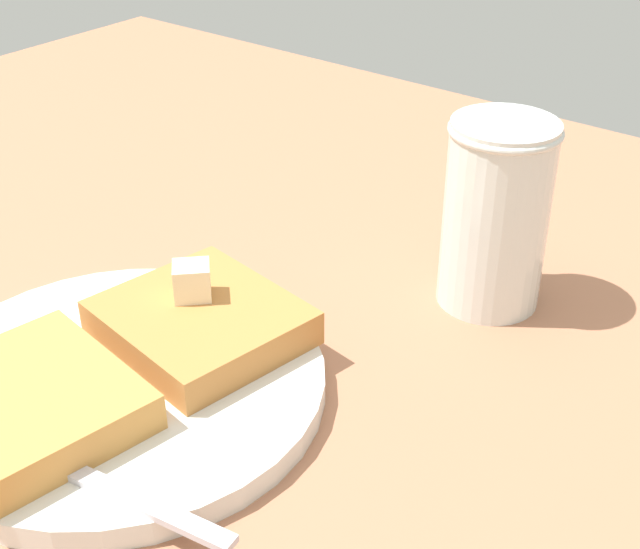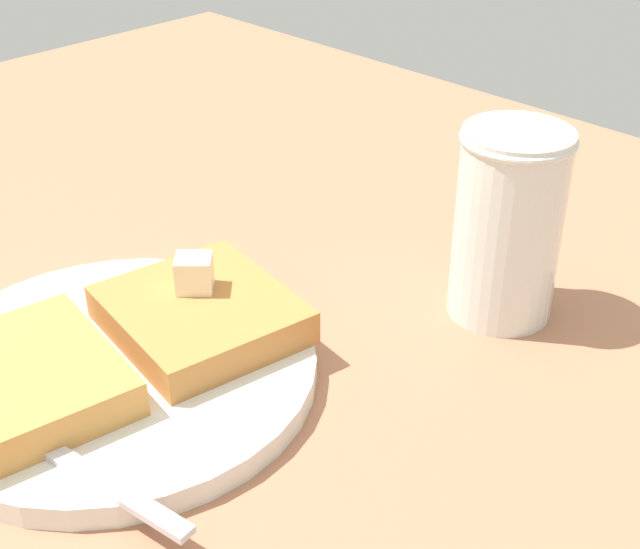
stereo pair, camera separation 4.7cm
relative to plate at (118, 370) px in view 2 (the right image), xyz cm
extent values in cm
cube|color=#A96D4F|center=(3.70, -0.22, -2.05)|extent=(107.27, 107.27, 2.60)
cylinder|color=silver|center=(0.00, 0.00, -0.10)|extent=(21.02, 21.02, 1.31)
torus|color=#373930|center=(0.00, 0.00, 0.16)|extent=(21.02, 21.02, 0.80)
cube|color=#BE7B3D|center=(-4.96, 0.79, 1.52)|extent=(10.37, 11.04, 1.93)
cube|color=#CE8D44|center=(4.96, -0.79, 1.52)|extent=(10.37, 11.04, 1.93)
cube|color=#F7EAC6|center=(-5.50, 0.17, 3.47)|extent=(2.62, 2.62, 1.95)
cube|color=silver|center=(5.51, 7.13, 0.74)|extent=(2.38, 10.02, 0.36)
cube|color=silver|center=(6.47, 0.80, 0.74)|extent=(2.59, 3.10, 0.36)
cylinder|color=#341505|center=(-19.72, 10.07, 2.77)|extent=(5.55, 5.55, 7.03)
cylinder|color=silver|center=(-19.72, 10.07, 4.89)|extent=(6.03, 6.03, 11.27)
torus|color=silver|center=(-19.72, 10.07, 10.07)|extent=(6.29, 6.29, 0.50)
camera|label=1|loc=(22.07, 30.02, 28.32)|focal=50.00mm
camera|label=2|loc=(18.94, 33.57, 28.32)|focal=50.00mm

